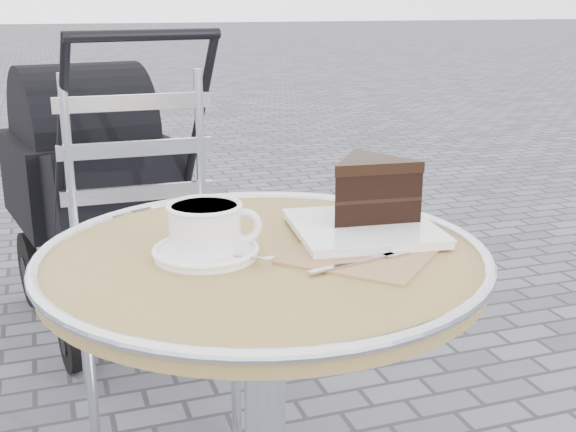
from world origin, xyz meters
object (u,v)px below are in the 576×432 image
object	(u,v)px
cafe_table	(264,346)
cake_plate_set	(369,198)
bistro_chair	(143,208)
cappuccino_set	(207,233)
baby_stroller	(96,192)

from	to	relation	value
cafe_table	cake_plate_set	world-z (taller)	cake_plate_set
cafe_table	bistro_chair	distance (m)	0.87
cafe_table	cappuccino_set	bearing A→B (deg)	171.53
cafe_table	baby_stroller	world-z (taller)	baby_stroller
cafe_table	cake_plate_set	size ratio (longest dim) A/B	1.88
cake_plate_set	baby_stroller	size ratio (longest dim) A/B	0.37
cappuccino_set	cake_plate_set	bearing A→B (deg)	17.49
cappuccino_set	baby_stroller	distance (m)	1.53
cappuccino_set	baby_stroller	bearing A→B (deg)	102.25
cake_plate_set	baby_stroller	distance (m)	1.54
baby_stroller	cake_plate_set	bearing A→B (deg)	-86.94
bistro_chair	cappuccino_set	bearing A→B (deg)	-90.11
bistro_chair	baby_stroller	bearing A→B (deg)	97.55
cappuccino_set	baby_stroller	size ratio (longest dim) A/B	0.16
cake_plate_set	bistro_chair	bearing A→B (deg)	116.69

